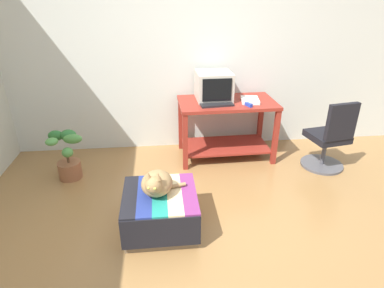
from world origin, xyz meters
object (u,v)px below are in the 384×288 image
Objects in this scene: keyboard at (217,105)px; cat at (157,183)px; potted_plant at (68,157)px; office_chair at (330,140)px; stapler at (249,105)px; book at (250,100)px; ottoman_with_blanket at (160,211)px; tv_monitor at (214,86)px; desk at (226,119)px.

keyboard reaches higher than cat.
office_chair is (3.13, -0.10, 0.12)m from potted_plant.
book is at bearing 46.96° from stapler.
keyboard is 0.59× the size of ottoman_with_blanket.
tv_monitor is 0.52m from stapler.
stapler reaches higher than keyboard.
tv_monitor is at bearing 170.97° from book.
book reaches higher than ottoman_with_blanket.
potted_plant is at bearing -170.46° from desk.
keyboard is 1.44m from office_chair.
desk is 1.38× the size of office_chair.
potted_plant is at bearing -11.94° from office_chair.
ottoman_with_blanket is 2.28m from office_chair.
tv_monitor is 4.11× the size of stapler.
desk is at bearing -31.74° from tv_monitor.
stapler is (1.12, 1.18, 0.29)m from cat.
stapler is (-0.97, 0.25, 0.40)m from office_chair.
tv_monitor reaches higher than keyboard.
desk is 0.39m from book.
tv_monitor is (-0.16, 0.10, 0.42)m from desk.
book is 1.83m from cat.
book is 0.48× the size of potted_plant.
tv_monitor is at bearing 148.26° from desk.
potted_plant is at bearing 135.64° from ottoman_with_blanket.
stapler is (1.10, 1.18, 0.60)m from ottoman_with_blanket.
book reaches higher than keyboard.
ottoman_with_blanket is 0.30m from cat.
tv_monitor is at bearing 14.58° from potted_plant.
office_chair is at bearing -23.84° from tv_monitor.
stapler reaches higher than desk.
keyboard is 1.48m from cat.
potted_plant is 5.26× the size of stapler.
office_chair is (2.10, 0.94, -0.11)m from cat.
cat is at bearing -127.20° from keyboard.
potted_plant is at bearing -163.11° from book.
office_chair is 1.08m from stapler.
cat is at bearing 13.96° from office_chair.
book is at bearing 7.77° from keyboard.
cat is 3.96× the size of stapler.
tv_monitor is 0.78× the size of potted_plant.
stapler is at bearing -46.89° from desk.
keyboard is at bearing 59.83° from ottoman_with_blanket.
desk reaches higher than ottoman_with_blanket.
ottoman_with_blanket is (-0.89, -1.40, -0.33)m from desk.
cat is (-0.75, -1.50, -0.44)m from tv_monitor.
desk is 2.72× the size of tv_monitor.
ottoman_with_blanket is (-1.17, -1.36, -0.59)m from book.
desk is 0.34m from keyboard.
office_chair is at bearing -1.83° from potted_plant.
potted_plant is (-1.95, -0.37, -0.25)m from desk.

